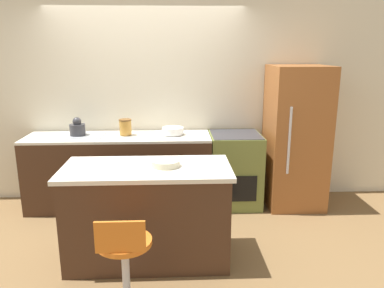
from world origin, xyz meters
TOP-DOWN VIEW (x-y plane):
  - ground_plane at (0.00, 0.00)m, footprint 14.00×14.00m
  - wall_back at (0.00, 0.70)m, footprint 8.00×0.06m
  - back_counter at (-0.34, 0.35)m, footprint 2.29×0.65m
  - kitchen_island at (0.10, -0.94)m, footprint 1.55×0.73m
  - oven_range at (1.13, 0.34)m, footprint 0.64×0.66m
  - refrigerator at (1.89, 0.32)m, footprint 0.70×0.73m
  - stool_chair at (-0.02, -1.68)m, footprint 0.42×0.42m
  - kettle at (-0.84, 0.36)m, footprint 0.19×0.19m
  - mixing_bowl at (0.34, 0.36)m, footprint 0.27×0.27m
  - canister_jar at (-0.25, 0.36)m, footprint 0.16×0.16m
  - fruit_bowl at (0.28, -0.93)m, footprint 0.26×0.26m

SIDE VIEW (x-z plane):
  - ground_plane at x=0.00m, z-range 0.00..0.00m
  - stool_chair at x=-0.02m, z-range 0.00..0.83m
  - back_counter at x=-0.34m, z-range 0.00..0.94m
  - kitchen_island at x=0.10m, z-range 0.00..0.93m
  - oven_range at x=1.13m, z-range 0.00..0.94m
  - refrigerator at x=1.89m, z-range 0.00..1.79m
  - fruit_bowl at x=0.28m, z-range 0.93..0.99m
  - mixing_bowl at x=0.34m, z-range 0.94..1.03m
  - kettle at x=-0.84m, z-range 0.92..1.14m
  - canister_jar at x=-0.25m, z-range 0.94..1.13m
  - wall_back at x=0.00m, z-range 0.00..2.60m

